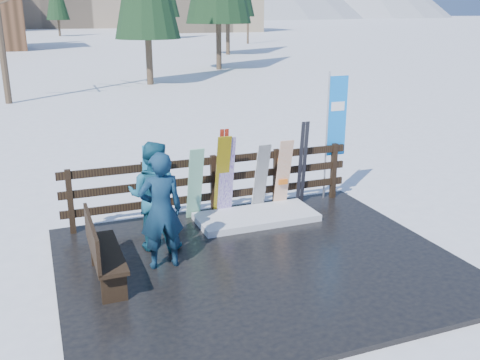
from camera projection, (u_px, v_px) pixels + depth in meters
name	position (u px, v px, depth m)	size (l,w,h in m)	color
ground	(259.00, 266.00, 8.33)	(700.00, 700.00, 0.00)	white
deck	(259.00, 263.00, 8.32)	(6.00, 5.00, 0.08)	black
fence	(214.00, 181.00, 10.06)	(5.60, 0.10, 1.15)	black
snow_patch	(256.00, 217.00, 9.92)	(2.22, 1.00, 0.12)	white
bench	(101.00, 249.00, 7.50)	(0.41, 1.50, 0.97)	black
snowboard_0	(152.00, 186.00, 9.41)	(0.30, 0.03, 1.55)	#32B6E9
snowboard_1	(195.00, 184.00, 9.70)	(0.27, 0.03, 1.46)	white
snowboard_2	(222.00, 177.00, 9.86)	(0.26, 0.03, 1.62)	yellow
snowboard_3	(226.00, 177.00, 9.89)	(0.29, 0.03, 1.58)	white
snowboard_4	(261.00, 178.00, 10.16)	(0.25, 0.03, 1.40)	black
snowboard_5	(283.00, 174.00, 10.32)	(0.28, 0.03, 1.43)	white
ski_pair_a	(223.00, 173.00, 9.92)	(0.17, 0.18, 1.69)	maroon
ski_pair_b	(302.00, 164.00, 10.49)	(0.17, 0.17, 1.70)	black
rental_flag	(335.00, 121.00, 10.71)	(0.45, 0.04, 2.60)	silver
person_front	(161.00, 211.00, 7.88)	(0.65, 0.43, 1.79)	navy
person_back	(154.00, 196.00, 8.53)	(0.87, 0.68, 1.79)	#17536D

